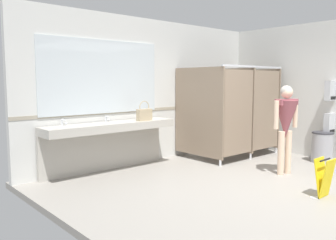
{
  "coord_description": "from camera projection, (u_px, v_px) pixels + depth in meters",
  "views": [
    {
      "loc": [
        -4.64,
        -2.81,
        1.62
      ],
      "look_at": [
        -1.02,
        1.31,
        1.02
      ],
      "focal_mm": 37.79,
      "sensor_mm": 36.0,
      "label": 1
    }
  ],
  "objects": [
    {
      "name": "bathroom_stalls",
      "position": [
        236.0,
        110.0,
        7.61
      ],
      "size": [
        1.99,
        1.32,
        1.94
      ],
      "color": "#84705B",
      "rests_on": "ground_plane"
    },
    {
      "name": "wet_floor_sign",
      "position": [
        324.0,
        177.0,
        4.94
      ],
      "size": [
        0.28,
        0.19,
        0.55
      ],
      "color": "yellow",
      "rests_on": "ground_plane"
    },
    {
      "name": "trash_bin",
      "position": [
        322.0,
        147.0,
        7.09
      ],
      "size": [
        0.42,
        0.42,
        0.61
      ],
      "color": "#99999E",
      "rests_on": "ground_plane"
    },
    {
      "name": "ground_plane",
      "position": [
        276.0,
        193.0,
        5.33
      ],
      "size": [
        5.9,
        6.21,
        0.1
      ],
      "primitive_type": "cube",
      "color": "gray"
    },
    {
      "name": "handbag",
      "position": [
        144.0,
        114.0,
        6.56
      ],
      "size": [
        0.3,
        0.11,
        0.37
      ],
      "color": "tan",
      "rests_on": "vanity_counter"
    },
    {
      "name": "floor_drain_cover",
      "position": [
        315.0,
        197.0,
        4.95
      ],
      "size": [
        0.14,
        0.14,
        0.01
      ],
      "primitive_type": "cylinder",
      "color": "#B7BABF",
      "rests_on": "ground_plane"
    },
    {
      "name": "wall_back_tile_band",
      "position": [
        158.0,
        109.0,
        7.3
      ],
      "size": [
        5.9,
        0.01,
        0.06
      ],
      "primitive_type": "cube",
      "color": "#9E937F",
      "rests_on": "wall_back"
    },
    {
      "name": "mirror_panel",
      "position": [
        102.0,
        77.0,
        6.37
      ],
      "size": [
        2.4,
        0.02,
        1.32
      ],
      "primitive_type": "cube",
      "color": "silver",
      "rests_on": "wall_back"
    },
    {
      "name": "paper_towel_dispenser_lower",
      "position": [
        330.0,
        123.0,
        7.21
      ],
      "size": [
        0.35,
        0.13,
        0.42
      ],
      "color": "#B7BABF",
      "rests_on": "wall_side_right"
    },
    {
      "name": "person_standing",
      "position": [
        286.0,
        119.0,
        6.11
      ],
      "size": [
        0.54,
        0.47,
        1.55
      ],
      "color": "beige",
      "rests_on": "ground_plane"
    },
    {
      "name": "paper_towel_dispenser_upper",
      "position": [
        331.0,
        91.0,
        7.15
      ],
      "size": [
        0.36,
        0.13,
        0.41
      ],
      "color": "#B7BABF",
      "rests_on": "wall_side_right"
    },
    {
      "name": "wall_back",
      "position": [
        156.0,
        91.0,
        7.31
      ],
      "size": [
        5.9,
        0.12,
        2.85
      ],
      "primitive_type": "cube",
      "color": "silver",
      "rests_on": "ground_plane"
    },
    {
      "name": "soap_dispenser",
      "position": [
        149.0,
        114.0,
        7.01
      ],
      "size": [
        0.07,
        0.07,
        0.19
      ],
      "color": "teal",
      "rests_on": "vanity_counter"
    },
    {
      "name": "vanity_counter",
      "position": [
        109.0,
        136.0,
        6.34
      ],
      "size": [
        2.5,
        0.53,
        1.01
      ],
      "color": "#B2ADA3",
      "rests_on": "ground_plane"
    }
  ]
}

